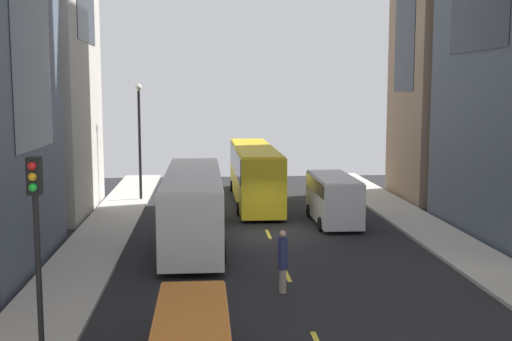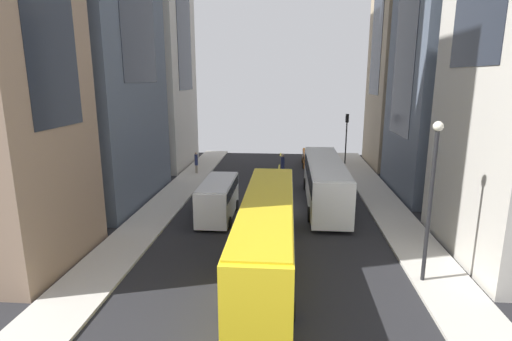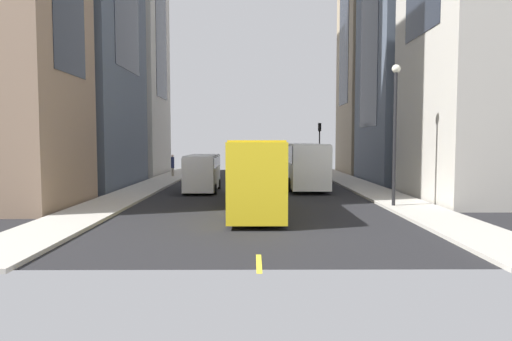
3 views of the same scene
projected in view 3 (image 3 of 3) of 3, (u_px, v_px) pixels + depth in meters
The scene contains 21 objects.
ground_plane at pixel (255, 188), 33.88m from camera, with size 43.24×43.24×0.00m, color black.
sidewalk_west at pixel (363, 187), 33.92m from camera, with size 2.84×44.00×0.15m, color #B2ADA3.
sidewalk_east at pixel (148, 187), 33.82m from camera, with size 2.84×44.00×0.15m, color #B2ADA3.
lane_stripe_0 at pixel (255, 170), 54.83m from camera, with size 0.16×2.00×0.01m, color yellow.
lane_stripe_1 at pixel (255, 174), 47.85m from camera, with size 0.16×2.00×0.01m, color yellow.
lane_stripe_2 at pixel (255, 180), 40.86m from camera, with size 0.16×2.00×0.01m, color yellow.
lane_stripe_3 at pixel (255, 188), 33.88m from camera, with size 0.16×2.00×0.01m, color yellow.
lane_stripe_4 at pixel (256, 200), 26.89m from camera, with size 0.16×2.00×0.01m, color yellow.
lane_stripe_5 at pixel (257, 221), 19.91m from camera, with size 0.16×2.00×0.01m, color yellow.
lane_stripe_6 at pixel (259, 263), 12.92m from camera, with size 0.16×2.00×0.01m, color yellow.
building_west_0 at pixel (386, 19), 48.74m from camera, with size 9.14×8.75×33.77m.
building_west_1 at pixel (410, 58), 38.40m from camera, with size 7.10×10.23×21.40m.
building_east_0 at pixel (117, 3), 46.41m from camera, with size 9.29×9.56×35.98m.
city_bus_white at pixel (302, 161), 35.07m from camera, with size 2.81×12.41×3.35m.
streetcar_yellow at pixel (256, 167), 24.37m from camera, with size 2.70×14.00×3.59m.
delivery_van_white at pixel (203, 170), 31.43m from camera, with size 2.25×5.80×2.58m.
car_orange_0 at pixel (287, 165), 48.73m from camera, with size 2.09×4.79×1.53m.
pedestrian_crossing_near at pixel (259, 166), 43.03m from camera, with size 0.34×0.34×2.25m.
pedestrian_crossing_mid at pixel (173, 165), 43.55m from camera, with size 0.32×0.32×2.08m.
traffic_light_near_corner at pixel (319, 138), 49.27m from camera, with size 0.32×0.44×5.41m.
streetlamp_near at pixel (395, 120), 23.33m from camera, with size 0.44×0.44×7.38m.
Camera 3 is at (0.17, 33.72, 3.55)m, focal length 31.28 mm.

